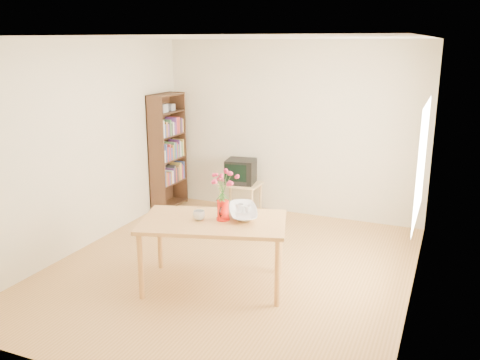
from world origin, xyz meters
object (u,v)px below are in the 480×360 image
at_px(table, 213,227).
at_px(mug, 199,215).
at_px(bowl, 243,196).
at_px(television, 241,171).
at_px(pitcher, 223,211).

distance_m(table, mug, 0.19).
xyz_separation_m(mug, bowl, (0.37, 0.32, 0.16)).
bearing_deg(table, bowl, 33.52).
relative_size(mug, television, 0.26).
xyz_separation_m(mug, television, (-0.57, 2.47, -0.15)).
bearing_deg(pitcher, television, 99.55).
bearing_deg(bowl, mug, -139.02).
bearing_deg(pitcher, table, -159.23).
distance_m(table, bowl, 0.45).
bearing_deg(table, television, 89.60).
relative_size(table, bowl, 3.78).
relative_size(table, television, 3.54).
relative_size(pitcher, bowl, 0.49).
distance_m(bowl, television, 2.37).
xyz_separation_m(table, pitcher, (0.09, 0.05, 0.17)).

